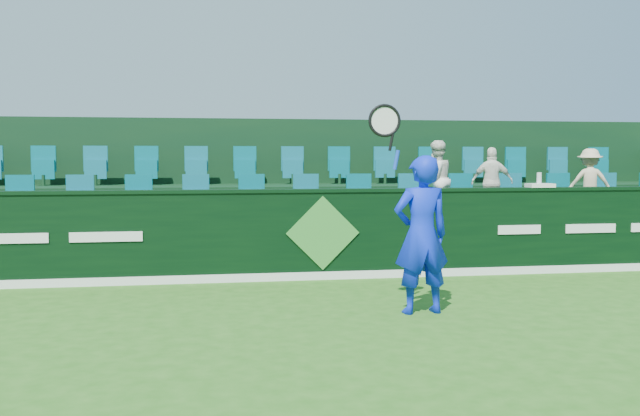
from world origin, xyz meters
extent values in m
plane|color=#266417|center=(0.00, 0.00, 0.00)|extent=(60.00, 60.00, 0.00)
cube|color=black|center=(0.00, 4.00, 0.65)|extent=(16.00, 0.20, 1.30)
cube|color=black|center=(0.00, 4.00, 1.32)|extent=(16.00, 0.24, 0.05)
cube|color=white|center=(0.00, 3.89, 0.06)|extent=(16.00, 0.02, 0.12)
cube|color=#3A8D33|center=(0.00, 3.88, 0.70)|extent=(1.10, 0.02, 1.10)
cube|color=white|center=(-4.30, 3.89, 0.70)|extent=(0.85, 0.01, 0.14)
cube|color=white|center=(-3.10, 3.89, 0.70)|extent=(1.00, 0.01, 0.14)
cube|color=white|center=(3.10, 3.89, 0.70)|extent=(0.70, 0.01, 0.14)
cube|color=white|center=(4.30, 3.89, 0.70)|extent=(0.85, 0.01, 0.14)
cube|color=black|center=(0.00, 5.10, 0.40)|extent=(16.00, 2.00, 0.80)
cube|color=black|center=(0.00, 7.00, 0.65)|extent=(16.00, 1.80, 1.30)
cube|color=black|center=(0.00, 8.00, 1.30)|extent=(16.00, 0.20, 2.60)
cube|color=#04606D|center=(0.00, 5.50, 1.10)|extent=(13.50, 0.50, 0.60)
cube|color=#04606D|center=(0.00, 7.30, 1.60)|extent=(13.50, 0.50, 0.60)
imported|color=#0D28E3|center=(0.75, 1.46, 0.92)|extent=(0.71, 0.50, 1.84)
cylinder|color=#143FBF|center=(0.41, 1.36, 1.79)|extent=(0.08, 0.04, 0.22)
cylinder|color=black|center=(0.35, 1.36, 1.99)|extent=(0.07, 0.03, 0.20)
torus|color=black|center=(0.27, 1.36, 2.23)|extent=(0.44, 0.04, 0.44)
cylinder|color=silver|center=(0.27, 1.36, 2.23)|extent=(0.36, 0.01, 0.36)
imported|color=white|center=(2.16, 5.12, 1.45)|extent=(0.79, 0.72, 1.31)
imported|color=white|center=(3.16, 5.12, 1.40)|extent=(0.75, 0.47, 1.20)
imported|color=beige|center=(4.98, 5.12, 1.39)|extent=(0.87, 0.68, 1.18)
cube|color=white|center=(3.48, 4.00, 1.38)|extent=(0.40, 0.26, 0.06)
cylinder|color=silver|center=(3.47, 4.00, 1.47)|extent=(0.07, 0.07, 0.24)
camera|label=1|loc=(-1.77, -6.45, 1.81)|focal=40.00mm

